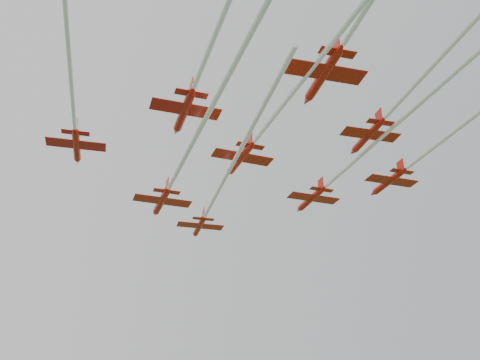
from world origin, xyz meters
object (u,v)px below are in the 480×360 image
jet_row2_left (187,154)px  jet_row4_left (209,52)px  jet_lead (216,195)px  jet_row3_right (429,151)px  jet_row4_right (406,95)px  jet_row3_mid (286,101)px  jet_row2_right (342,171)px  jet_row3_left (72,83)px

jet_row2_left → jet_row4_left: 20.56m
jet_lead → jet_row2_left: jet_lead is taller
jet_row3_right → jet_row4_right: (-13.13, -8.43, 0.65)m
jet_lead → jet_row3_mid: (-3.59, -26.48, 1.88)m
jet_row2_left → jet_row2_right: bearing=6.9°
jet_row3_mid → jet_row3_right: 27.09m
jet_row4_right → jet_row4_left: bearing=-171.9°
jet_lead → jet_row3_left: jet_row3_left is taller
jet_row3_mid → jet_row4_right: bearing=-18.8°
jet_row2_right → jet_row3_mid: size_ratio=0.82×
jet_row3_left → jet_row2_right: bearing=21.4°
jet_lead → jet_row4_left: (-16.65, -30.61, 1.64)m
jet_row4_left → jet_row2_left: bearing=84.0°
jet_row2_left → jet_row3_left: bearing=-151.6°
jet_row2_left → jet_row4_right: 30.95m
jet_row3_mid → jet_row3_right: (27.06, 1.13, 0.69)m
jet_row2_left → jet_row4_right: size_ratio=1.44×
jet_row2_right → jet_row3_left: (-45.42, -4.28, -1.15)m
jet_row2_right → jet_lead: bearing=153.6°
jet_row4_left → jet_row3_right: bearing=19.1°
jet_row4_left → jet_row4_right: size_ratio=1.13×
jet_row3_right → jet_row4_left: (-40.12, -5.26, -0.93)m
jet_row4_left → jet_row3_mid: bearing=29.2°
jet_row3_mid → jet_row4_right: 15.78m
jet_row3_left → jet_row4_right: 42.29m
jet_lead → jet_row4_right: (10.34, -33.78, 3.21)m
jet_row4_right → jet_row3_right: bearing=47.5°
jet_lead → jet_row4_left: jet_row4_left is taller
jet_row2_right → jet_row3_left: jet_row2_right is taller
jet_lead → jet_row3_left: size_ratio=1.00×
jet_row4_right → jet_row2_right: bearing=87.4°
jet_row2_right → jet_row4_left: (-33.60, -17.87, -1.35)m
jet_lead → jet_row2_left: 15.24m
jet_lead → jet_row4_right: bearing=-58.2°
jet_lead → jet_row2_right: 21.41m
jet_row4_left → jet_row2_right: bearing=39.7°
jet_row2_right → jet_row3_right: jet_row2_right is taller
jet_row2_right → jet_row3_left: 45.63m
jet_row2_left → jet_row3_left: 19.10m
jet_row3_right → jet_row2_left: bearing=169.0°
jet_row3_left → jet_row3_right: size_ratio=1.18×
jet_row2_left → jet_row3_right: 36.88m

